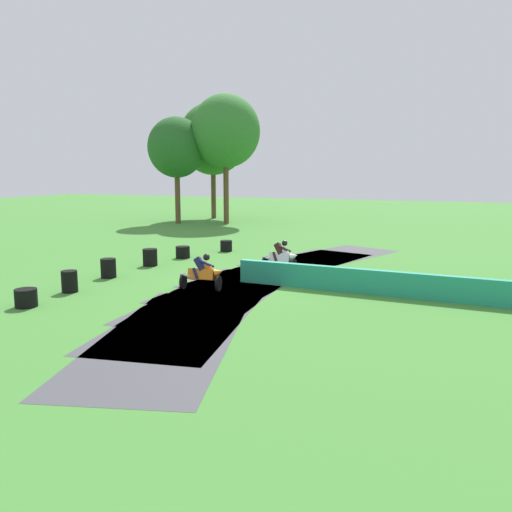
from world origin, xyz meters
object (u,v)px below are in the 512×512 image
Objects in this scene: tire_stack_extra_a at (70,281)px; tire_stack_mid_a at (183,252)px; motorcycle_lead_white at (282,256)px; tire_stack_mid_b at (150,257)px; tire_stack_far at (108,268)px; tire_stack_extra_b at (26,298)px; tire_stack_near at (226,246)px; motorcycle_chase_orange at (203,273)px.

tire_stack_mid_a is at bearing 88.75° from tire_stack_extra_a.
motorcycle_lead_white reaches higher than tire_stack_extra_a.
tire_stack_mid_b and tire_stack_far have the same top height.
tire_stack_far reaches higher than tire_stack_extra_b.
tire_stack_far is (-1.62, -8.30, 0.10)m from tire_stack_near.
tire_stack_far is at bearing 94.83° from tire_stack_extra_b.
motorcycle_lead_white reaches higher than tire_stack_far.
tire_stack_extra_a is (0.30, -2.70, 0.00)m from tire_stack_far.
tire_stack_extra_a is (-1.32, -11.00, 0.10)m from tire_stack_near.
motorcycle_chase_orange is at bearing 26.37° from tire_stack_extra_a.
motorcycle_lead_white is 10.74m from tire_stack_extra_b.
tire_stack_mid_a is 0.90× the size of tire_stack_far.
tire_stack_mid_a is (-5.76, 1.35, -0.34)m from motorcycle_lead_white.
tire_stack_extra_b is (-0.07, -10.37, -0.00)m from tire_stack_mid_a.
tire_stack_mid_b is 1.12× the size of tire_stack_extra_b.
tire_stack_far is 4.93m from tire_stack_extra_b.
motorcycle_chase_orange is 2.33× the size of tire_stack_mid_a.
tire_stack_mid_a is (-4.21, 5.99, -0.34)m from motorcycle_chase_orange.
tire_stack_near is at bearing 83.17° from tire_stack_extra_a.
tire_stack_near is at bearing 84.78° from tire_stack_extra_b.
tire_stack_extra_a is at bearing -153.63° from motorcycle_chase_orange.
motorcycle_chase_orange is 7.33m from tire_stack_mid_a.
motorcycle_lead_white is at bearing 57.15° from tire_stack_extra_b.
tire_stack_extra_b is (-4.28, -4.39, -0.34)m from motorcycle_chase_orange.
tire_stack_extra_b is at bearing -90.37° from tire_stack_mid_a.
tire_stack_extra_a is at bearing -88.25° from tire_stack_mid_b.
motorcycle_lead_white is at bearing 33.36° from tire_stack_far.
motorcycle_lead_white is 2.14× the size of tire_stack_far.
motorcycle_chase_orange is 9.35m from tire_stack_near.
tire_stack_mid_b is at bearing -98.05° from tire_stack_mid_a.
motorcycle_lead_white reaches higher than tire_stack_mid_b.
tire_stack_mid_b is (-4.57, 3.50, -0.24)m from motorcycle_chase_orange.
motorcycle_chase_orange reaches higher than tire_stack_extra_b.
tire_stack_far is 1.12× the size of tire_stack_extra_b.
motorcycle_lead_white is 6.24m from tire_stack_near.
motorcycle_lead_white is at bearing -42.19° from tire_stack_near.
tire_stack_extra_b is (-5.82, -9.02, -0.34)m from motorcycle_lead_white.
tire_stack_mid_b is at bearing 91.75° from tire_stack_extra_a.
tire_stack_extra_a is at bearing -83.60° from tire_stack_far.
tire_stack_mid_b is at bearing 142.56° from motorcycle_chase_orange.
tire_stack_mid_a is at bearing 81.95° from tire_stack_mid_b.
tire_stack_far is (-4.70, 0.53, -0.24)m from motorcycle_chase_orange.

